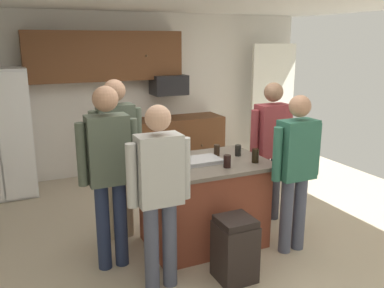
{
  "coord_description": "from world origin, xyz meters",
  "views": [
    {
      "loc": [
        -1.85,
        -3.77,
        2.17
      ],
      "look_at": [
        -0.03,
        0.2,
        1.05
      ],
      "focal_mm": 38.17,
      "sensor_mm": 36.0,
      "label": 1
    }
  ],
  "objects": [
    {
      "name": "glass_dark_ale",
      "position": [
        0.2,
        0.06,
        0.99
      ],
      "size": [
        0.07,
        0.07,
        0.12
      ],
      "color": "black",
      "rests_on": "kitchen_island"
    },
    {
      "name": "trash_bin",
      "position": [
        -0.08,
        -0.85,
        0.3
      ],
      "size": [
        0.34,
        0.34,
        0.61
      ],
      "color": "black",
      "rests_on": "ground"
    },
    {
      "name": "cabinet_run_upper",
      "position": [
        -0.4,
        2.6,
        1.93
      ],
      "size": [
        2.4,
        0.38,
        0.75
      ],
      "color": "brown"
    },
    {
      "name": "french_door_window_panel",
      "position": [
        2.6,
        2.4,
        1.1
      ],
      "size": [
        0.9,
        0.06,
        2.0
      ],
      "primitive_type": "cube",
      "color": "white",
      "rests_on": "ground"
    },
    {
      "name": "person_elder_center",
      "position": [
        -0.75,
        -0.69,
        0.96
      ],
      "size": [
        0.57,
        0.22,
        1.66
      ],
      "rotation": [
        0.0,
        0.0,
        0.69
      ],
      "color": "#4C5166",
      "rests_on": "ground"
    },
    {
      "name": "serving_tray",
      "position": [
        -0.09,
        -0.1,
        0.95
      ],
      "size": [
        0.44,
        0.3,
        0.04
      ],
      "color": "#B7B7BC",
      "rests_on": "kitchen_island"
    },
    {
      "name": "person_guest_by_door",
      "position": [
        -1.05,
        -0.16,
        1.03
      ],
      "size": [
        0.57,
        0.23,
        1.78
      ],
      "rotation": [
        0.0,
        0.0,
        0.06
      ],
      "color": "#232D4C",
      "rests_on": "ground"
    },
    {
      "name": "person_host_foreground",
      "position": [
        0.74,
        -0.63,
        0.95
      ],
      "size": [
        0.57,
        0.22,
        1.65
      ],
      "rotation": [
        0.0,
        0.0,
        2.54
      ],
      "color": "#4C5166",
      "rests_on": "ground"
    },
    {
      "name": "person_guest_left",
      "position": [
        0.95,
        0.1,
        0.98
      ],
      "size": [
        0.57,
        0.22,
        1.7
      ],
      "rotation": [
        0.0,
        0.0,
        -2.94
      ],
      "color": "#383842",
      "rests_on": "ground"
    },
    {
      "name": "microwave_over_range",
      "position": [
        0.6,
        2.5,
        1.45
      ],
      "size": [
        0.56,
        0.4,
        0.32
      ],
      "primitive_type": "cube",
      "color": "black"
    },
    {
      "name": "kitchen_island",
      "position": [
        -0.03,
        -0.1,
        0.47
      ],
      "size": [
        1.34,
        0.94,
        0.92
      ],
      "color": "brown",
      "rests_on": "ground"
    },
    {
      "name": "floor",
      "position": [
        0.0,
        0.0,
        0.0
      ],
      "size": [
        7.04,
        7.04,
        0.0
      ],
      "primitive_type": "plane",
      "color": "#B7A88E",
      "rests_on": "ground"
    },
    {
      "name": "glass_pilsner",
      "position": [
        -0.55,
        -0.14,
        1.0
      ],
      "size": [
        0.07,
        0.07,
        0.15
      ],
      "color": "black",
      "rests_on": "kitchen_island"
    },
    {
      "name": "glass_short_whisky",
      "position": [
        0.45,
        -0.34,
        1.0
      ],
      "size": [
        0.07,
        0.07,
        0.15
      ],
      "color": "black",
      "rests_on": "kitchen_island"
    },
    {
      "name": "tumbler_amber",
      "position": [
        0.42,
        -0.04,
        0.99
      ],
      "size": [
        0.07,
        0.07,
        0.12
      ],
      "color": "black",
      "rests_on": "kitchen_island"
    },
    {
      "name": "cabinet_run_lower",
      "position": [
        0.6,
        2.48,
        0.45
      ],
      "size": [
        1.8,
        0.63,
        0.9
      ],
      "color": "brown",
      "rests_on": "ground"
    },
    {
      "name": "mug_ceramic_white",
      "position": [
        -0.5,
        -0.4,
        0.98
      ],
      "size": [
        0.12,
        0.08,
        0.11
      ],
      "color": "#4C6B99",
      "rests_on": "kitchen_island"
    },
    {
      "name": "person_guest_right",
      "position": [
        -0.82,
        0.42,
        1.03
      ],
      "size": [
        0.57,
        0.23,
        1.77
      ],
      "rotation": [
        0.0,
        0.0,
        -0.58
      ],
      "color": "tan",
      "rests_on": "ground"
    },
    {
      "name": "glass_stout_tall",
      "position": [
        0.1,
        -0.36,
        0.99
      ],
      "size": [
        0.08,
        0.08,
        0.13
      ],
      "color": "black",
      "rests_on": "kitchen_island"
    },
    {
      "name": "back_wall",
      "position": [
        0.0,
        2.8,
        1.3
      ],
      "size": [
        6.4,
        0.1,
        2.6
      ],
      "primitive_type": "cube",
      "color": "silver",
      "rests_on": "ground"
    }
  ]
}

